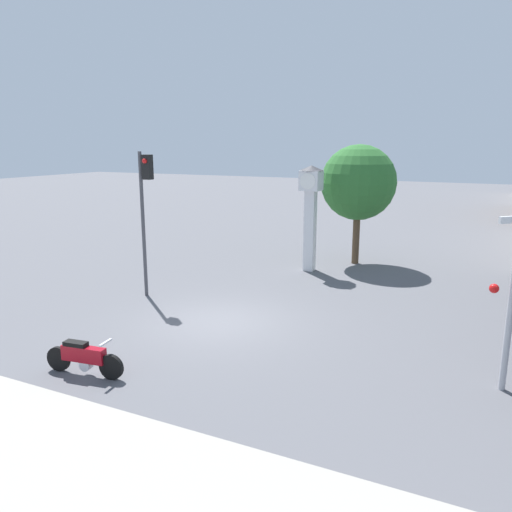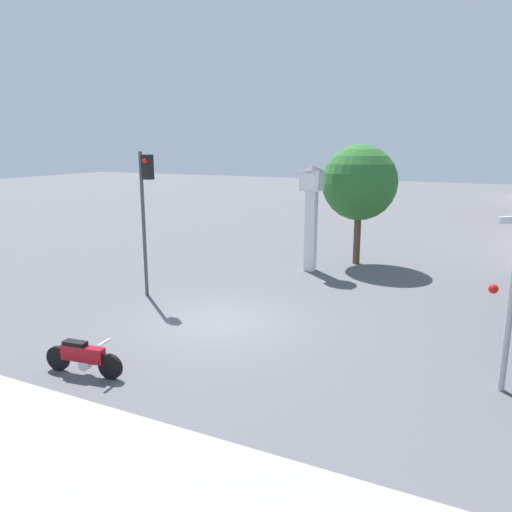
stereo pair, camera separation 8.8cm
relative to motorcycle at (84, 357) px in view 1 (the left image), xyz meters
The scene contains 5 objects.
ground_plane 4.47m from the motorcycle, 76.49° to the left, with size 120.00×120.00×0.00m, color #56565B.
motorcycle is the anchor object (origin of this frame).
clock_tower 11.62m from the motorcycle, 83.10° to the left, with size 0.95×0.95×4.29m.
traffic_light 6.70m from the motorcycle, 113.49° to the left, with size 0.50×0.35×4.89m.
street_tree 13.96m from the motorcycle, 78.29° to the left, with size 3.19×3.19×5.12m.
Camera 1 is at (6.98, -12.09, 5.14)m, focal length 35.00 mm.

